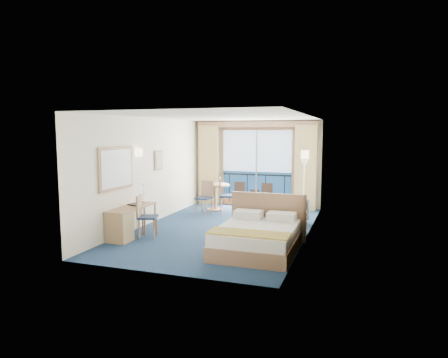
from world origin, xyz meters
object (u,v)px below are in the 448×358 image
desk (122,223)px  armchair (290,210)px  desk_chair (144,214)px  floor_lamp (304,174)px  round_table (215,190)px  nightstand (297,224)px  bed (258,237)px  table_chair_b (205,195)px  table_chair_a (224,193)px

desk → armchair: bearing=43.3°
desk_chair → floor_lamp: bearing=-57.9°
round_table → nightstand: bearing=-38.3°
bed → desk_chair: bed is taller
round_table → table_chair_b: (-0.10, -0.54, -0.06)m
table_chair_b → desk: bearing=-91.5°
floor_lamp → bed: bearing=-95.9°
table_chair_b → desk_chair: bearing=-87.3°
nightstand → table_chair_a: (-2.41, 1.94, 0.31)m
desk → table_chair_b: bearing=79.2°
round_table → table_chair_a: table_chair_a is taller
floor_lamp → table_chair_a: 2.36m
table_chair_a → round_table: bearing=36.8°
bed → floor_lamp: size_ratio=1.24×
bed → round_table: size_ratio=2.23×
nightstand → desk_chair: size_ratio=0.58×
bed → table_chair_a: 3.91m
floor_lamp → desk: (-3.36, -3.93, -0.81)m
armchair → table_chair_b: bearing=-56.5°
bed → desk_chair: bearing=174.7°
round_table → table_chair_a: bearing=-34.2°
floor_lamp → table_chair_b: (-2.73, -0.62, -0.66)m
bed → armchair: 2.79m
desk → round_table: (0.73, 3.85, 0.22)m
nightstand → desk_chair: 3.45m
floor_lamp → armchair: bearing=-102.6°
bed → floor_lamp: 3.89m
desk → desk_chair: size_ratio=1.53×
nightstand → table_chair_b: table_chair_b is taller
nightstand → round_table: (-2.79, 2.20, 0.33)m
nightstand → round_table: bearing=141.7°
bed → nightstand: 1.58m
floor_lamp → desk_chair: bearing=-131.1°
desk_chair → table_chair_b: size_ratio=0.99×
nightstand → table_chair_b: size_ratio=0.57×
desk_chair → table_chair_b: bearing=-23.4°
desk_chair → table_chair_a: bearing=-31.1°
floor_lamp → table_chair_b: 2.88m
bed → table_chair_a: size_ratio=1.90×
armchair → round_table: round_table is taller
bed → armchair: size_ratio=2.78×
armchair → table_chair_b: (-2.52, 0.35, 0.21)m
desk_chair → table_chair_b: 2.91m
nightstand → armchair: size_ratio=0.77×
nightstand → desk_chair: (-3.22, -1.23, 0.26)m
armchair → desk: 4.32m
armchair → floor_lamp: (0.22, 0.97, 0.87)m
floor_lamp → nightstand: bearing=-86.2°
table_chair_a → table_chair_b: size_ratio=1.09×
desk → table_chair_b: table_chair_b is taller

